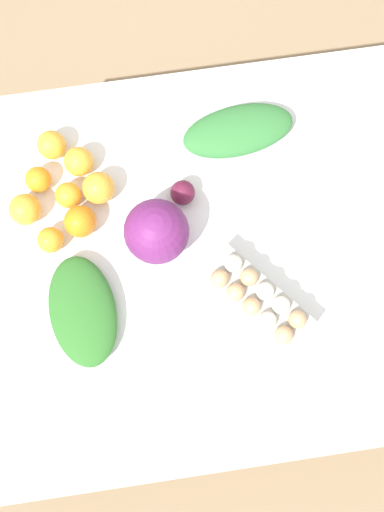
{
  "coord_description": "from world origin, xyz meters",
  "views": [
    {
      "loc": [
        -0.04,
        -0.31,
        2.17
      ],
      "look_at": [
        0.0,
        0.0,
        0.77
      ],
      "focal_mm": 40.0,
      "sensor_mm": 36.0,
      "label": 1
    }
  ],
  "objects_px": {
    "egg_carton": "(257,300)",
    "greens_bunch_chard": "(238,131)",
    "orange_2": "(68,195)",
    "orange_5": "(50,240)",
    "cabbage_purple": "(157,232)",
    "orange_0": "(99,188)",
    "orange_1": "(25,209)",
    "orange_7": "(38,179)",
    "orange_3": "(52,145)",
    "orange_6": "(80,221)",
    "greens_bunch_beet_tops": "(83,311)",
    "beet_root": "(183,193)",
    "orange_4": "(79,161)"
  },
  "relations": [
    {
      "from": "cabbage_purple",
      "to": "orange_0",
      "type": "distance_m",
      "value": 0.2
    },
    {
      "from": "greens_bunch_chard",
      "to": "orange_3",
      "type": "xyz_separation_m",
      "value": [
        -0.49,
        0.03,
        0.01
      ]
    },
    {
      "from": "cabbage_purple",
      "to": "orange_3",
      "type": "distance_m",
      "value": 0.37
    },
    {
      "from": "cabbage_purple",
      "to": "greens_bunch_chard",
      "type": "relative_size",
      "value": 0.54
    },
    {
      "from": "cabbage_purple",
      "to": "orange_5",
      "type": "relative_size",
      "value": 2.43
    },
    {
      "from": "greens_bunch_chard",
      "to": "orange_6",
      "type": "height_order",
      "value": "orange_6"
    },
    {
      "from": "orange_1",
      "to": "orange_7",
      "type": "distance_m",
      "value": 0.09
    },
    {
      "from": "cabbage_purple",
      "to": "orange_6",
      "type": "height_order",
      "value": "cabbage_purple"
    },
    {
      "from": "orange_5",
      "to": "orange_7",
      "type": "relative_size",
      "value": 0.99
    },
    {
      "from": "orange_2",
      "to": "orange_3",
      "type": "xyz_separation_m",
      "value": [
        -0.03,
        0.14,
        0.0
      ]
    },
    {
      "from": "orange_4",
      "to": "orange_5",
      "type": "relative_size",
      "value": 1.16
    },
    {
      "from": "egg_carton",
      "to": "orange_7",
      "type": "distance_m",
      "value": 0.63
    },
    {
      "from": "orange_0",
      "to": "orange_1",
      "type": "height_order",
      "value": "orange_0"
    },
    {
      "from": "greens_bunch_beet_tops",
      "to": "beet_root",
      "type": "xyz_separation_m",
      "value": [
        0.29,
        0.26,
        -0.0
      ]
    },
    {
      "from": "cabbage_purple",
      "to": "egg_carton",
      "type": "relative_size",
      "value": 0.54
    },
    {
      "from": "egg_carton",
      "to": "orange_0",
      "type": "bearing_deg",
      "value": 6.03
    },
    {
      "from": "greens_bunch_beet_tops",
      "to": "orange_0",
      "type": "distance_m",
      "value": 0.31
    },
    {
      "from": "orange_5",
      "to": "beet_root",
      "type": "bearing_deg",
      "value": 12.28
    },
    {
      "from": "greens_bunch_beet_tops",
      "to": "greens_bunch_chard",
      "type": "distance_m",
      "value": 0.61
    },
    {
      "from": "beet_root",
      "to": "orange_4",
      "type": "xyz_separation_m",
      "value": [
        -0.25,
        0.12,
        0.01
      ]
    },
    {
      "from": "orange_6",
      "to": "greens_bunch_chard",
      "type": "bearing_deg",
      "value": 23.58
    },
    {
      "from": "orange_3",
      "to": "orange_6",
      "type": "distance_m",
      "value": 0.22
    },
    {
      "from": "orange_0",
      "to": "orange_2",
      "type": "xyz_separation_m",
      "value": [
        -0.08,
        -0.01,
        -0.01
      ]
    },
    {
      "from": "greens_bunch_beet_tops",
      "to": "greens_bunch_chard",
      "type": "bearing_deg",
      "value": 42.4
    },
    {
      "from": "orange_2",
      "to": "orange_5",
      "type": "relative_size",
      "value": 1.01
    },
    {
      "from": "orange_2",
      "to": "egg_carton",
      "type": "bearing_deg",
      "value": -38.18
    },
    {
      "from": "greens_bunch_chard",
      "to": "greens_bunch_beet_tops",
      "type": "bearing_deg",
      "value": -137.6
    },
    {
      "from": "orange_5",
      "to": "orange_6",
      "type": "relative_size",
      "value": 0.81
    },
    {
      "from": "orange_6",
      "to": "orange_2",
      "type": "bearing_deg",
      "value": 107.89
    },
    {
      "from": "greens_bunch_beet_tops",
      "to": "greens_bunch_chard",
      "type": "height_order",
      "value": "greens_bunch_beet_tops"
    },
    {
      "from": "orange_1",
      "to": "orange_2",
      "type": "relative_size",
      "value": 1.21
    },
    {
      "from": "orange_3",
      "to": "orange_7",
      "type": "bearing_deg",
      "value": -116.59
    },
    {
      "from": "orange_0",
      "to": "orange_1",
      "type": "bearing_deg",
      "value": -171.23
    },
    {
      "from": "orange_2",
      "to": "orange_5",
      "type": "xyz_separation_m",
      "value": [
        -0.06,
        -0.11,
        -0.0
      ]
    },
    {
      "from": "egg_carton",
      "to": "orange_5",
      "type": "height_order",
      "value": "egg_carton"
    },
    {
      "from": "cabbage_purple",
      "to": "greens_bunch_beet_tops",
      "type": "bearing_deg",
      "value": -142.3
    },
    {
      "from": "orange_2",
      "to": "orange_3",
      "type": "height_order",
      "value": "orange_3"
    },
    {
      "from": "egg_carton",
      "to": "greens_bunch_chard",
      "type": "distance_m",
      "value": 0.45
    },
    {
      "from": "orange_4",
      "to": "egg_carton",
      "type": "bearing_deg",
      "value": -47.14
    },
    {
      "from": "greens_bunch_chard",
      "to": "orange_0",
      "type": "distance_m",
      "value": 0.39
    },
    {
      "from": "orange_2",
      "to": "orange_5",
      "type": "height_order",
      "value": "same"
    },
    {
      "from": "orange_1",
      "to": "orange_3",
      "type": "distance_m",
      "value": 0.18
    },
    {
      "from": "egg_carton",
      "to": "orange_7",
      "type": "bearing_deg",
      "value": 12.53
    },
    {
      "from": "orange_0",
      "to": "egg_carton",
      "type": "bearing_deg",
      "value": -44.47
    },
    {
      "from": "beet_root",
      "to": "cabbage_purple",
      "type": "bearing_deg",
      "value": -127.17
    },
    {
      "from": "orange_4",
      "to": "orange_6",
      "type": "relative_size",
      "value": 0.94
    },
    {
      "from": "greens_bunch_chard",
      "to": "orange_1",
      "type": "distance_m",
      "value": 0.58
    },
    {
      "from": "beet_root",
      "to": "orange_3",
      "type": "relative_size",
      "value": 0.85
    },
    {
      "from": "orange_5",
      "to": "cabbage_purple",
      "type": "bearing_deg",
      "value": -6.41
    },
    {
      "from": "greens_bunch_chard",
      "to": "orange_7",
      "type": "bearing_deg",
      "value": -173.58
    }
  ]
}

